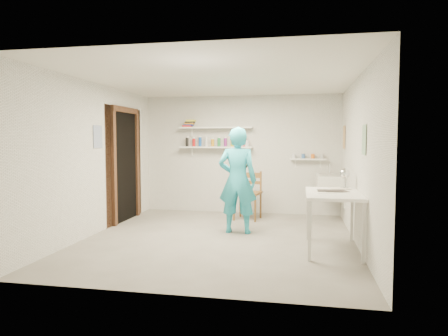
% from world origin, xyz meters
% --- Properties ---
extents(floor, '(4.00, 4.50, 0.02)m').
position_xyz_m(floor, '(0.00, 0.00, -0.01)').
color(floor, slate).
rests_on(floor, ground).
extents(ceiling, '(4.00, 4.50, 0.02)m').
position_xyz_m(ceiling, '(0.00, 0.00, 2.41)').
color(ceiling, silver).
rests_on(ceiling, wall_back).
extents(wall_back, '(4.00, 0.02, 2.40)m').
position_xyz_m(wall_back, '(0.00, 2.26, 1.20)').
color(wall_back, silver).
rests_on(wall_back, ground).
extents(wall_front, '(4.00, 0.02, 2.40)m').
position_xyz_m(wall_front, '(0.00, -2.26, 1.20)').
color(wall_front, silver).
rests_on(wall_front, ground).
extents(wall_left, '(0.02, 4.50, 2.40)m').
position_xyz_m(wall_left, '(-2.01, 0.00, 1.20)').
color(wall_left, silver).
rests_on(wall_left, ground).
extents(wall_right, '(0.02, 4.50, 2.40)m').
position_xyz_m(wall_right, '(2.01, 0.00, 1.20)').
color(wall_right, silver).
rests_on(wall_right, ground).
extents(doorway_recess, '(0.02, 0.90, 2.00)m').
position_xyz_m(doorway_recess, '(-1.99, 1.05, 1.00)').
color(doorway_recess, black).
rests_on(doorway_recess, wall_left).
extents(corridor_box, '(1.40, 1.50, 2.10)m').
position_xyz_m(corridor_box, '(-2.70, 1.05, 1.05)').
color(corridor_box, brown).
rests_on(corridor_box, ground).
extents(door_lintel, '(0.06, 1.05, 0.10)m').
position_xyz_m(door_lintel, '(-1.97, 1.05, 2.05)').
color(door_lintel, brown).
rests_on(door_lintel, wall_left).
extents(door_jamb_near, '(0.06, 0.10, 2.00)m').
position_xyz_m(door_jamb_near, '(-1.97, 0.55, 1.00)').
color(door_jamb_near, brown).
rests_on(door_jamb_near, ground).
extents(door_jamb_far, '(0.06, 0.10, 2.00)m').
position_xyz_m(door_jamb_far, '(-1.97, 1.55, 1.00)').
color(door_jamb_far, brown).
rests_on(door_jamb_far, ground).
extents(shelf_lower, '(1.50, 0.22, 0.03)m').
position_xyz_m(shelf_lower, '(-0.50, 2.13, 1.35)').
color(shelf_lower, white).
rests_on(shelf_lower, wall_back).
extents(shelf_upper, '(1.50, 0.22, 0.03)m').
position_xyz_m(shelf_upper, '(-0.50, 2.13, 1.75)').
color(shelf_upper, white).
rests_on(shelf_upper, wall_back).
extents(ledge_shelf, '(0.70, 0.14, 0.03)m').
position_xyz_m(ledge_shelf, '(1.35, 2.17, 1.12)').
color(ledge_shelf, white).
rests_on(ledge_shelf, wall_back).
extents(poster_left, '(0.01, 0.28, 0.36)m').
position_xyz_m(poster_left, '(-1.99, 0.05, 1.55)').
color(poster_left, '#334C7F').
rests_on(poster_left, wall_left).
extents(poster_right_a, '(0.01, 0.34, 0.42)m').
position_xyz_m(poster_right_a, '(1.99, 1.80, 1.55)').
color(poster_right_a, '#995933').
rests_on(poster_right_a, wall_right).
extents(poster_right_b, '(0.01, 0.30, 0.38)m').
position_xyz_m(poster_right_b, '(1.99, -0.55, 1.50)').
color(poster_right_b, '#3F724C').
rests_on(poster_right_b, wall_right).
extents(belfast_sink, '(0.48, 0.60, 0.30)m').
position_xyz_m(belfast_sink, '(1.75, 1.70, 0.70)').
color(belfast_sink, white).
rests_on(belfast_sink, wall_right).
extents(man, '(0.62, 0.41, 1.70)m').
position_xyz_m(man, '(0.21, 0.45, 0.85)').
color(man, '#29B2CE').
rests_on(man, ground).
extents(wall_clock, '(0.31, 0.04, 0.31)m').
position_xyz_m(wall_clock, '(0.21, 0.67, 1.14)').
color(wall_clock, beige).
rests_on(wall_clock, man).
extents(wooden_chair, '(0.54, 0.52, 1.01)m').
position_xyz_m(wooden_chair, '(0.23, 1.56, 0.50)').
color(wooden_chair, brown).
rests_on(wooden_chair, ground).
extents(work_table, '(0.71, 1.19, 0.79)m').
position_xyz_m(work_table, '(1.64, -0.34, 0.40)').
color(work_table, white).
rests_on(work_table, ground).
extents(desk_lamp, '(0.15, 0.15, 0.15)m').
position_xyz_m(desk_lamp, '(1.84, 0.13, 1.01)').
color(desk_lamp, silver).
rests_on(desk_lamp, work_table).
extents(spray_cans, '(1.32, 0.06, 0.17)m').
position_xyz_m(spray_cans, '(-0.50, 2.13, 1.45)').
color(spray_cans, black).
rests_on(spray_cans, shelf_lower).
extents(book_stack, '(0.26, 0.14, 0.14)m').
position_xyz_m(book_stack, '(-1.06, 2.13, 1.83)').
color(book_stack, red).
rests_on(book_stack, shelf_upper).
extents(ledge_pots, '(0.48, 0.07, 0.09)m').
position_xyz_m(ledge_pots, '(1.35, 2.17, 1.18)').
color(ledge_pots, silver).
rests_on(ledge_pots, ledge_shelf).
extents(papers, '(0.30, 0.22, 0.02)m').
position_xyz_m(papers, '(1.64, -0.34, 0.80)').
color(papers, silver).
rests_on(papers, work_table).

